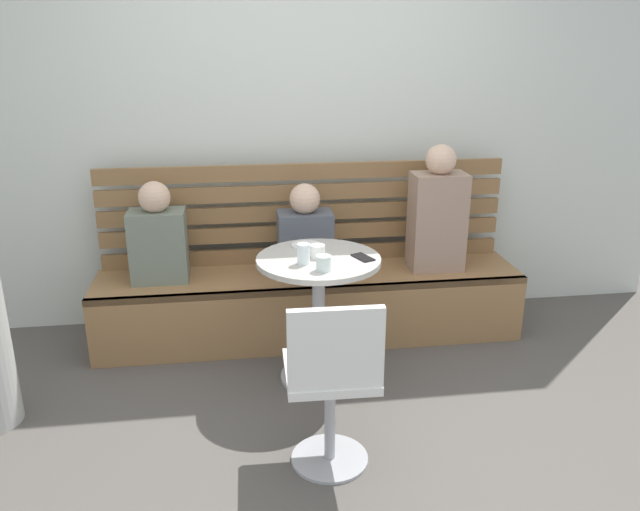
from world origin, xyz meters
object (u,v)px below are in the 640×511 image
person_child_left (305,235)px  cup_water_clear (303,254)px  cafe_table (319,295)px  phone_on_table (363,257)px  white_chair (332,380)px  cup_glass_short (324,263)px  plate_small (306,245)px  cup_ceramic_white (318,251)px  booth_bench (310,305)px  person_child_middle (158,238)px  person_adult (437,214)px

person_child_left → cup_water_clear: person_child_left is taller
cafe_table → phone_on_table: (0.24, -0.04, 0.23)m
white_chair → phone_on_table: bearing=69.5°
white_chair → cup_glass_short: 0.69m
cup_glass_short → cup_water_clear: (-0.09, 0.11, 0.02)m
plate_small → person_child_left: bearing=84.3°
cup_ceramic_white → cup_water_clear: (-0.09, -0.09, 0.02)m
booth_bench → cup_water_clear: bearing=-99.9°
white_chair → cafe_table: bearing=86.4°
cup_water_clear → cafe_table: bearing=43.3°
cafe_table → cup_glass_short: bearing=-90.3°
cafe_table → person_child_left: bearing=90.8°
person_child_left → cup_glass_short: 0.78m
white_chair → person_child_middle: bearing=122.0°
booth_bench → phone_on_table: bearing=-69.4°
cup_ceramic_white → phone_on_table: 0.25m
person_child_middle → cup_glass_short: person_child_middle is taller
booth_bench → cafe_table: 0.62m
booth_bench → plate_small: plate_small is taller
white_chair → cup_water_clear: 0.80m
cup_glass_short → phone_on_table: (0.24, 0.16, -0.04)m
cup_glass_short → white_chair: bearing=-94.7°
cup_ceramic_white → plate_small: size_ratio=0.47×
person_child_left → plate_small: person_child_left is taller
cup_glass_short → phone_on_table: size_ratio=0.57×
person_adult → phone_on_table: 0.84m
person_child_left → person_child_middle: (-0.90, -0.01, 0.02)m
booth_bench → cafe_table: size_ratio=3.65×
white_chair → person_child_middle: person_child_middle is taller
person_adult → plate_small: 0.94m
cafe_table → cup_water_clear: 0.30m
cup_water_clear → phone_on_table: 0.34m
phone_on_table → cup_ceramic_white: bearing=146.4°
person_child_left → white_chair: bearing=-91.8°
cafe_table → plate_small: size_ratio=4.35×
person_child_left → cup_ceramic_white: size_ratio=7.26×
phone_on_table → person_adult: bearing=21.4°
cafe_table → person_adult: size_ratio=0.92×
person_child_left → plate_small: size_ratio=3.41×
booth_bench → cup_glass_short: (-0.02, -0.74, 0.56)m
person_child_middle → phone_on_table: bearing=-27.8°
person_child_middle → cup_glass_short: (0.91, -0.76, 0.07)m
booth_bench → white_chair: bearing=-92.9°
cafe_table → plate_small: bearing=102.4°
plate_small → phone_on_table: size_ratio=1.21×
plate_small → cup_water_clear: bearing=-99.5°
booth_bench → cafe_table: (-0.02, -0.54, 0.30)m
cafe_table → person_child_left: person_child_left is taller
person_adult → person_child_left: bearing=177.7°
white_chair → cup_glass_short: size_ratio=10.63×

